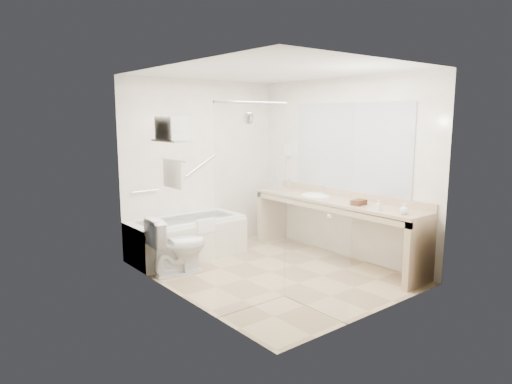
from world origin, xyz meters
TOP-DOWN VIEW (x-y plane):
  - floor at (0.00, 0.00)m, footprint 3.20×3.20m
  - ceiling at (0.00, 0.00)m, footprint 2.60×3.20m
  - wall_back at (0.00, 1.60)m, footprint 2.60×0.10m
  - wall_front at (0.00, -1.60)m, footprint 2.60×0.10m
  - wall_left at (-1.30, 0.00)m, footprint 0.10×3.20m
  - wall_right at (1.30, 0.00)m, footprint 0.10×3.20m
  - bathtub at (-0.50, 1.24)m, footprint 1.60×0.73m
  - grab_bar_short at (-0.95, 1.56)m, footprint 0.40×0.03m
  - grab_bar_long at (-0.05, 1.56)m, footprint 0.53×0.03m
  - shower_enclosure at (-0.63, -0.93)m, footprint 0.96×0.91m
  - towel_shelf at (-1.17, 0.35)m, footprint 0.24×0.55m
  - vanity_counter at (1.02, -0.15)m, footprint 0.55×2.70m
  - sink at (1.05, 0.25)m, footprint 0.40×0.52m
  - faucet at (1.20, 0.25)m, footprint 0.03×0.03m
  - mirror at (1.29, -0.15)m, footprint 0.02×2.00m
  - hairdryer_unit at (1.25, 1.05)m, footprint 0.08×0.10m
  - toilet at (-0.95, 0.70)m, footprint 0.78×0.49m
  - amenity_basket at (0.96, -0.61)m, footprint 0.21×0.15m
  - soap_bottle_a at (0.87, -0.97)m, footprint 0.08×0.13m
  - soap_bottle_b at (0.92, -1.30)m, footprint 0.12×0.15m
  - water_bottle_left at (0.92, 1.07)m, footprint 0.07×0.07m
  - water_bottle_mid at (1.09, 0.83)m, footprint 0.05×0.05m
  - water_bottle_right at (0.96, 0.97)m, footprint 0.06×0.06m
  - drinking_glass_near at (0.82, 0.76)m, footprint 0.09×0.09m
  - drinking_glass_far at (1.00, 0.90)m, footprint 0.07×0.07m

SIDE VIEW (x-z plane):
  - floor at x=0.00m, z-range 0.00..0.00m
  - bathtub at x=-0.50m, z-range -0.02..0.57m
  - toilet at x=-0.95m, z-range 0.00..0.72m
  - vanity_counter at x=1.02m, z-range 0.17..1.12m
  - sink at x=1.05m, z-range 0.75..0.89m
  - soap_bottle_a at x=0.87m, z-range 0.85..0.91m
  - amenity_basket at x=0.96m, z-range 0.85..0.92m
  - drinking_glass_far at x=1.00m, z-range 0.85..0.94m
  - soap_bottle_b at x=0.92m, z-range 0.85..0.95m
  - drinking_glass_near at x=0.82m, z-range 0.85..0.95m
  - faucet at x=1.20m, z-range 0.86..1.00m
  - water_bottle_mid at x=1.09m, z-range 0.84..1.02m
  - water_bottle_right at x=0.96m, z-range 0.84..1.05m
  - grab_bar_short at x=-0.95m, z-range 0.93..0.96m
  - water_bottle_left at x=0.92m, z-range 0.84..1.06m
  - shower_enclosure at x=-0.63m, z-range 0.01..2.12m
  - wall_back at x=0.00m, z-range 0.00..2.50m
  - wall_front at x=0.00m, z-range 0.00..2.50m
  - wall_left at x=-1.30m, z-range 0.00..2.50m
  - wall_right at x=1.30m, z-range 0.00..2.50m
  - grab_bar_long at x=-0.05m, z-range 1.09..1.41m
  - hairdryer_unit at x=1.25m, z-range 1.36..1.54m
  - mirror at x=1.29m, z-range 0.95..2.15m
  - towel_shelf at x=-1.17m, z-range 1.35..2.16m
  - ceiling at x=0.00m, z-range 2.45..2.55m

